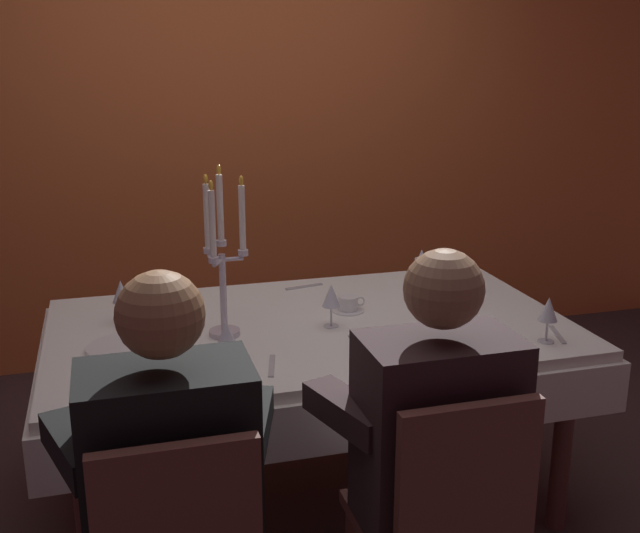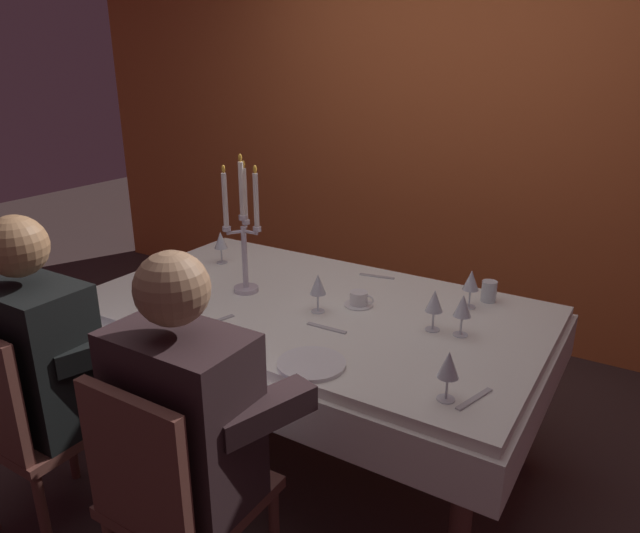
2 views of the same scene
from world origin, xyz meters
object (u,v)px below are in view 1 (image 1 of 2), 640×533
(candelabra, at_px, (222,261))
(wine_glass_0, at_px, (331,297))
(wine_glass_4, at_px, (421,260))
(wine_glass_6, at_px, (121,293))
(seated_diner_0, at_px, (170,469))
(coffee_cup_0, at_px, (348,305))
(water_tumbler_0, at_px, (421,268))
(dining_table, at_px, (311,353))
(seated_diner_1, at_px, (438,431))
(dinner_plate_0, at_px, (429,358))
(wine_glass_5, at_px, (548,311))
(wine_glass_1, at_px, (439,280))
(wine_glass_2, at_px, (226,335))
(dinner_plate_1, at_px, (123,347))
(wine_glass_3, at_px, (462,277))

(candelabra, distance_m, wine_glass_0, 0.42)
(wine_glass_4, bearing_deg, wine_glass_6, -174.78)
(wine_glass_4, bearing_deg, seated_diner_0, -134.32)
(coffee_cup_0, bearing_deg, water_tumbler_0, 36.64)
(dining_table, distance_m, seated_diner_1, 0.90)
(dinner_plate_0, distance_m, wine_glass_0, 0.46)
(wine_glass_5, height_order, water_tumbler_0, wine_glass_5)
(wine_glass_1, height_order, wine_glass_4, same)
(seated_diner_0, distance_m, seated_diner_1, 0.71)
(wine_glass_2, distance_m, seated_diner_1, 0.74)
(wine_glass_1, xyz_separation_m, coffee_cup_0, (-0.35, 0.06, -0.09))
(wine_glass_1, xyz_separation_m, water_tumbler_0, (0.10, 0.39, -0.07))
(dinner_plate_0, bearing_deg, dinner_plate_1, 158.74)
(dining_table, distance_m, wine_glass_4, 0.70)
(wine_glass_3, xyz_separation_m, seated_diner_0, (-1.23, -0.93, -0.12))
(dinner_plate_0, relative_size, wine_glass_2, 1.43)
(seated_diner_1, bearing_deg, wine_glass_0, 93.57)
(wine_glass_2, xyz_separation_m, wine_glass_3, (1.00, 0.38, -0.00))
(water_tumbler_0, distance_m, seated_diner_1, 1.41)
(water_tumbler_0, bearing_deg, wine_glass_3, -88.87)
(seated_diner_0, bearing_deg, wine_glass_0, 51.52)
(wine_glass_5, bearing_deg, coffee_cup_0, 138.76)
(wine_glass_0, bearing_deg, seated_diner_1, -86.43)
(wine_glass_0, relative_size, seated_diner_1, 0.13)
(water_tumbler_0, relative_size, seated_diner_1, 0.07)
(wine_glass_3, height_order, coffee_cup_0, wine_glass_3)
(coffee_cup_0, xyz_separation_m, seated_diner_1, (-0.06, -0.98, -0.03))
(dinner_plate_0, relative_size, wine_glass_5, 1.43)
(wine_glass_6, xyz_separation_m, seated_diner_1, (0.79, -1.09, -0.12))
(dinner_plate_1, xyz_separation_m, seated_diner_0, (0.08, -0.82, -0.01))
(dinner_plate_0, relative_size, wine_glass_6, 1.43)
(wine_glass_4, height_order, wine_glass_6, same)
(wine_glass_5, distance_m, wine_glass_6, 1.54)
(dinner_plate_0, xyz_separation_m, wine_glass_5, (0.46, 0.04, 0.11))
(wine_glass_3, relative_size, coffee_cup_0, 1.24)
(wine_glass_0, distance_m, wine_glass_4, 0.63)
(dinner_plate_1, bearing_deg, wine_glass_4, 17.10)
(candelabra, xyz_separation_m, wine_glass_2, (-0.04, -0.30, -0.16))
(wine_glass_2, height_order, seated_diner_0, seated_diner_0)
(wine_glass_2, distance_m, wine_glass_4, 1.14)
(dining_table, relative_size, water_tumbler_0, 21.50)
(wine_glass_0, height_order, coffee_cup_0, wine_glass_0)
(dining_table, distance_m, dinner_plate_0, 0.54)
(wine_glass_6, bearing_deg, wine_glass_2, -60.19)
(candelabra, xyz_separation_m, dinner_plate_1, (-0.35, -0.04, -0.27))
(dinner_plate_0, height_order, wine_glass_3, wine_glass_3)
(dinner_plate_0, bearing_deg, wine_glass_1, 62.64)
(dining_table, xyz_separation_m, dinner_plate_1, (-0.68, -0.07, 0.13))
(dining_table, bearing_deg, candelabra, -174.23)
(dinner_plate_0, distance_m, water_tumbler_0, 0.94)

